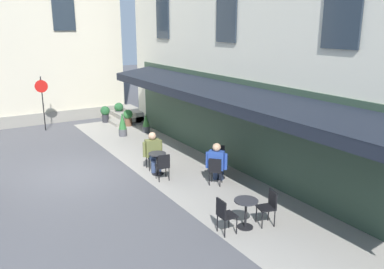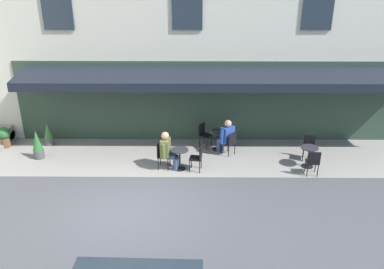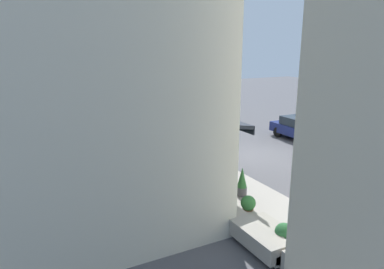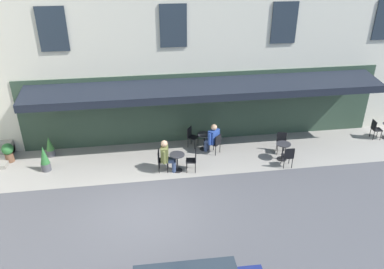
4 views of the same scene
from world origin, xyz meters
TOP-DOWN VIEW (x-y plane):
  - ground_plane at (0.00, 0.00)m, footprint 70.00×70.00m
  - sidewalk_cafe_terrace at (-3.25, -3.40)m, footprint 20.50×3.20m
  - back_alley_steps at (6.60, -4.59)m, footprint 2.40×1.75m
  - cafe_table_mid_terrace at (-1.44, -2.38)m, footprint 0.60×0.60m
  - cafe_chair_black_back_row at (-2.06, -2.27)m, footprint 0.46×0.46m
  - cafe_chair_black_facing_street at (-0.81, -2.46)m, footprint 0.45×0.45m
  - cafe_table_streetside at (-5.91, -2.59)m, footprint 0.60×0.60m
  - cafe_chair_black_under_awning at (-5.88, -1.96)m, footprint 0.42×0.42m
  - cafe_chair_black_corner_right at (-6.08, -3.21)m, footprint 0.49×0.49m
  - cafe_table_far_end at (-2.82, -3.96)m, footprint 0.60×0.60m
  - cafe_chair_black_by_window at (-3.26, -3.51)m, footprint 0.57×0.57m
  - cafe_chair_black_corner_left at (-2.30, -4.31)m, footprint 0.55×0.55m
  - seated_patron_in_blue at (-3.11, -3.66)m, footprint 0.67×0.67m
  - seated_companion_in_olive at (-1.03, -2.43)m, footprint 0.62×0.71m
  - no_parking_sign at (6.61, -0.35)m, footprint 0.14×0.58m
  - potted_plant_entrance_left at (6.74, -3.41)m, footprint 0.48×0.48m
  - potted_plant_mid_terrace at (3.78, -4.38)m, footprint 0.36×0.36m
  - potted_plant_entrance_right at (3.75, -3.19)m, footprint 0.37×0.37m
  - potted_plant_under_sign at (7.27, -4.37)m, footprint 0.49×0.49m
  - potted_plant_by_steps at (5.39, -4.13)m, footprint 0.47×0.47m

SIDE VIEW (x-z plane):
  - ground_plane at x=0.00m, z-range 0.00..0.00m
  - sidewalk_cafe_terrace at x=-3.25m, z-range 0.00..0.01m
  - back_alley_steps at x=6.60m, z-range -0.06..0.54m
  - potted_plant_mid_terrace at x=3.78m, z-range -0.01..0.88m
  - potted_plant_under_sign at x=7.27m, z-range 0.03..0.88m
  - potted_plant_by_steps at x=5.39m, z-range 0.06..0.89m
  - potted_plant_entrance_left at x=6.74m, z-range 0.06..0.92m
  - cafe_table_mid_terrace at x=-1.44m, z-range 0.12..0.87m
  - cafe_table_streetside at x=-5.91m, z-range 0.12..0.87m
  - cafe_table_far_end at x=-2.82m, z-range 0.12..0.87m
  - potted_plant_entrance_right at x=3.75m, z-range -0.01..1.08m
  - cafe_chair_black_back_row at x=-2.06m, z-range 0.09..1.00m
  - cafe_chair_black_facing_street at x=-0.81m, z-range 0.09..1.00m
  - cafe_chair_black_under_awning at x=-5.88m, z-range 0.09..1.00m
  - cafe_chair_black_corner_right at x=-6.08m, z-range 0.09..1.00m
  - cafe_chair_black_by_window at x=-3.26m, z-range 0.09..1.00m
  - cafe_chair_black_corner_left at x=-2.30m, z-range 0.09..1.00m
  - seated_patron_in_blue at x=-3.11m, z-range 0.04..1.39m
  - seated_companion_in_olive at x=-1.03m, z-range 0.04..1.40m
  - no_parking_sign at x=6.61m, z-range 0.49..3.09m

